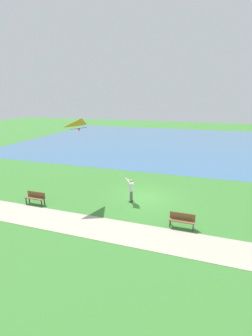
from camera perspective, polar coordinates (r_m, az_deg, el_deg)
ground_plane at (r=18.40m, az=4.77°, el=-7.25°), size 120.00×120.00×0.00m
lake_water at (r=42.07m, az=6.89°, el=6.51°), size 36.00×44.00×0.01m
walkway_path at (r=14.68m, az=-7.77°, el=-14.01°), size 2.78×32.03×0.02m
person_kite_flyer at (r=17.34m, az=1.22°, el=-4.99°), size 0.52×0.62×1.83m
flying_kite at (r=17.81m, az=-10.65°, el=10.11°), size 1.85×4.08×4.14m
park_bench_near_walkway at (r=14.71m, az=13.46°, el=-12.03°), size 0.46×1.51×0.88m
park_bench_far_walkway at (r=18.49m, az=-21.15°, el=-6.55°), size 0.46×1.51×0.88m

